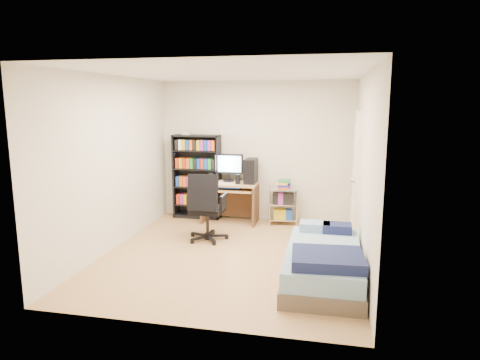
% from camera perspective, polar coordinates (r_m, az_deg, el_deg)
% --- Properties ---
extents(room, '(3.58, 4.08, 2.58)m').
position_cam_1_polar(room, '(5.80, -1.22, 1.69)').
color(room, '#AA7F55').
rests_on(room, ground).
extents(media_shelf, '(0.87, 0.29, 1.60)m').
position_cam_1_polar(media_shelf, '(7.91, -5.77, 0.59)').
color(media_shelf, black).
rests_on(media_shelf, room).
extents(computer_desk, '(0.97, 0.56, 1.22)m').
position_cam_1_polar(computer_desk, '(7.60, -0.56, -0.79)').
color(computer_desk, tan).
rests_on(computer_desk, room).
extents(office_chair, '(0.65, 0.65, 1.07)m').
position_cam_1_polar(office_chair, '(6.66, -4.48, -5.22)').
color(office_chair, black).
rests_on(office_chair, room).
extents(wire_cart, '(0.52, 0.40, 0.79)m').
position_cam_1_polar(wire_cart, '(7.55, 5.79, -2.04)').
color(wire_cart, silver).
rests_on(wire_cart, room).
extents(bed, '(0.90, 1.80, 0.51)m').
position_cam_1_polar(bed, '(5.32, 11.10, -10.75)').
color(bed, brown).
rests_on(bed, room).
extents(door, '(0.12, 0.80, 2.00)m').
position_cam_1_polar(door, '(7.04, 15.17, 0.79)').
color(door, white).
rests_on(door, room).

